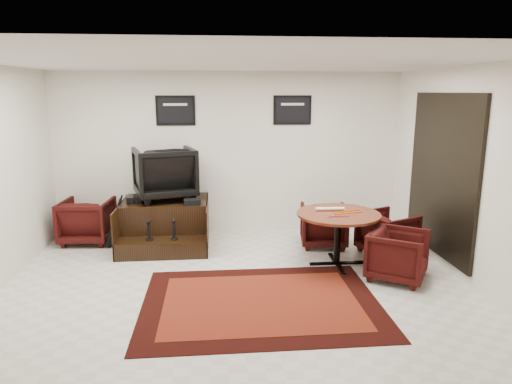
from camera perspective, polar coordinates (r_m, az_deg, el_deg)
ground at (r=5.97m, az=-2.37°, el=-11.94°), size 6.00×6.00×0.00m
room_shell at (r=5.63m, az=1.57°, el=5.52°), size 6.02×5.02×2.81m
area_rug at (r=5.59m, az=0.62°, el=-13.63°), size 2.81×2.11×0.01m
shine_podium at (r=7.69m, az=-11.21°, el=-3.90°), size 1.40×1.44×0.72m
shine_chair at (r=7.63m, az=-11.37°, el=2.66°), size 1.14×1.09×0.96m
shoes_pair at (r=7.59m, az=-15.06°, el=-0.86°), size 0.29×0.33×0.11m
polish_kit at (r=7.25m, az=-7.99°, el=-1.24°), size 0.27×0.20×0.09m
umbrella_black at (r=7.63m, az=-17.22°, el=-3.41°), size 0.34×0.13×0.90m
umbrella_hooked at (r=7.83m, az=-17.32°, el=-3.41°), size 0.30×0.11×0.80m
armchair_side at (r=8.08m, az=-20.35°, el=-3.13°), size 0.84×0.79×0.80m
meeting_table at (r=6.62m, az=10.24°, el=-3.36°), size 1.19×1.19×0.78m
table_chair_back at (r=7.50m, az=8.45°, el=-3.89°), size 0.80×0.76×0.74m
table_chair_window at (r=7.33m, az=16.13°, el=-4.69°), size 0.90×0.92×0.73m
table_chair_corner at (r=6.40m, az=17.33°, el=-7.26°), size 0.95×0.97×0.74m
paper_roll at (r=6.70m, az=9.21°, el=-2.09°), size 0.42×0.06×0.05m
table_clutter at (r=6.60m, az=11.16°, el=-2.57°), size 0.56×0.39×0.01m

